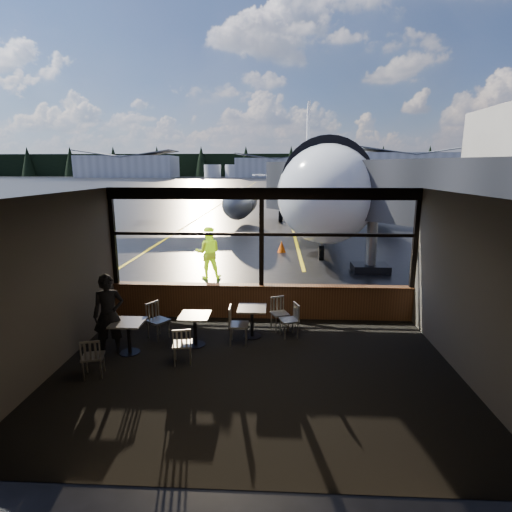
# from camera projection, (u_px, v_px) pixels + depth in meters

# --- Properties ---
(ground_plane) EXTENTS (520.00, 520.00, 0.00)m
(ground_plane) POSITION_uv_depth(u_px,v_px,m) (275.00, 182.00, 127.96)
(ground_plane) COLOR black
(ground_plane) RESTS_ON ground
(carpet_floor) EXTENTS (8.00, 6.00, 0.01)m
(carpet_floor) POSITION_uv_depth(u_px,v_px,m) (256.00, 372.00, 7.94)
(carpet_floor) COLOR black
(carpet_floor) RESTS_ON ground
(ceiling) EXTENTS (8.00, 6.00, 0.04)m
(ceiling) POSITION_uv_depth(u_px,v_px,m) (256.00, 195.00, 7.20)
(ceiling) COLOR #38332D
(ceiling) RESTS_ON ground
(wall_left) EXTENTS (0.04, 6.00, 3.50)m
(wall_left) POSITION_uv_depth(u_px,v_px,m) (51.00, 285.00, 7.77)
(wall_left) COLOR #514A40
(wall_left) RESTS_ON ground
(wall_right) EXTENTS (0.04, 6.00, 3.50)m
(wall_right) POSITION_uv_depth(u_px,v_px,m) (471.00, 291.00, 7.37)
(wall_right) COLOR #514A40
(wall_right) RESTS_ON ground
(wall_back) EXTENTS (8.00, 0.04, 3.50)m
(wall_back) POSITION_uv_depth(u_px,v_px,m) (243.00, 363.00, 4.64)
(wall_back) COLOR #514A40
(wall_back) RESTS_ON ground
(window_sill) EXTENTS (8.00, 0.28, 0.90)m
(window_sill) POSITION_uv_depth(u_px,v_px,m) (261.00, 302.00, 10.78)
(window_sill) COLOR #55301A
(window_sill) RESTS_ON ground
(window_header) EXTENTS (8.00, 0.18, 0.30)m
(window_header) POSITION_uv_depth(u_px,v_px,m) (262.00, 194.00, 10.16)
(window_header) COLOR black
(window_header) RESTS_ON ground
(mullion_left) EXTENTS (0.12, 0.12, 2.60)m
(mullion_left) POSITION_uv_depth(u_px,v_px,m) (113.00, 237.00, 10.60)
(mullion_left) COLOR black
(mullion_left) RESTS_ON ground
(mullion_centre) EXTENTS (0.12, 0.12, 2.60)m
(mullion_centre) POSITION_uv_depth(u_px,v_px,m) (262.00, 238.00, 10.40)
(mullion_centre) COLOR black
(mullion_centre) RESTS_ON ground
(mullion_right) EXTENTS (0.12, 0.12, 2.60)m
(mullion_right) POSITION_uv_depth(u_px,v_px,m) (416.00, 239.00, 10.21)
(mullion_right) COLOR black
(mullion_right) RESTS_ON ground
(window_transom) EXTENTS (8.00, 0.10, 0.08)m
(window_transom) POSITION_uv_depth(u_px,v_px,m) (262.00, 234.00, 10.38)
(window_transom) COLOR black
(window_transom) RESTS_ON ground
(airliner) EXTENTS (31.79, 37.51, 11.03)m
(airliner) POSITION_uv_depth(u_px,v_px,m) (314.00, 147.00, 28.42)
(airliner) COLOR white
(airliner) RESTS_ON ground_plane
(jet_bridge) EXTENTS (8.41, 10.28, 4.48)m
(jet_bridge) POSITION_uv_depth(u_px,v_px,m) (359.00, 214.00, 15.58)
(jet_bridge) COLOR #2B2B2E
(jet_bridge) RESTS_ON ground_plane
(cafe_table_near) EXTENTS (0.67, 0.67, 0.74)m
(cafe_table_near) POSITION_uv_depth(u_px,v_px,m) (252.00, 322.00, 9.55)
(cafe_table_near) COLOR #9C9890
(cafe_table_near) RESTS_ON carpet_floor
(cafe_table_mid) EXTENTS (0.67, 0.67, 0.74)m
(cafe_table_mid) POSITION_uv_depth(u_px,v_px,m) (195.00, 330.00, 9.08)
(cafe_table_mid) COLOR gray
(cafe_table_mid) RESTS_ON carpet_floor
(cafe_table_left) EXTENTS (0.67, 0.67, 0.73)m
(cafe_table_left) POSITION_uv_depth(u_px,v_px,m) (129.00, 338.00, 8.70)
(cafe_table_left) COLOR #AAA49C
(cafe_table_left) RESTS_ON carpet_floor
(chair_near_e) EXTENTS (0.58, 0.58, 0.84)m
(chair_near_e) POSITION_uv_depth(u_px,v_px,m) (289.00, 320.00, 9.54)
(chair_near_e) COLOR #B7B1A5
(chair_near_e) RESTS_ON carpet_floor
(chair_near_w) EXTENTS (0.50, 0.50, 0.91)m
(chair_near_w) POSITION_uv_depth(u_px,v_px,m) (239.00, 325.00, 9.16)
(chair_near_w) COLOR #B1ACA0
(chair_near_w) RESTS_ON carpet_floor
(chair_near_n) EXTENTS (0.59, 0.59, 0.83)m
(chair_near_n) POSITION_uv_depth(u_px,v_px,m) (280.00, 314.00, 9.98)
(chair_near_n) COLOR beige
(chair_near_n) RESTS_ON carpet_floor
(chair_mid_s) EXTENTS (0.53, 0.53, 0.83)m
(chair_mid_s) POSITION_uv_depth(u_px,v_px,m) (182.00, 345.00, 8.24)
(chair_mid_s) COLOR beige
(chair_mid_s) RESTS_ON carpet_floor
(chair_mid_w) EXTENTS (0.67, 0.67, 0.88)m
(chair_mid_w) POSITION_uv_depth(u_px,v_px,m) (158.00, 321.00, 9.45)
(chair_mid_w) COLOR #AFAA9E
(chair_mid_w) RESTS_ON carpet_floor
(chair_left_s) EXTENTS (0.55, 0.55, 0.83)m
(chair_left_s) POSITION_uv_depth(u_px,v_px,m) (93.00, 357.00, 7.70)
(chair_left_s) COLOR #B5AFA3
(chair_left_s) RESTS_ON carpet_floor
(passenger) EXTENTS (0.76, 0.63, 1.78)m
(passenger) POSITION_uv_depth(u_px,v_px,m) (109.00, 315.00, 8.60)
(passenger) COLOR black
(passenger) RESTS_ON carpet_floor
(ground_crew) EXTENTS (1.03, 0.86, 1.91)m
(ground_crew) POSITION_uv_depth(u_px,v_px,m) (208.00, 253.00, 14.66)
(ground_crew) COLOR #BFF219
(ground_crew) RESTS_ON ground_plane
(cone_nose) EXTENTS (0.41, 0.41, 0.56)m
(cone_nose) POSITION_uv_depth(u_px,v_px,m) (282.00, 247.00, 19.34)
(cone_nose) COLOR #EA5307
(cone_nose) RESTS_ON ground_plane
(hangar_left) EXTENTS (45.00, 18.00, 11.00)m
(hangar_left) POSITION_uv_depth(u_px,v_px,m) (128.00, 166.00, 188.77)
(hangar_left) COLOR silver
(hangar_left) RESTS_ON ground_plane
(hangar_mid) EXTENTS (38.00, 15.00, 10.00)m
(hangar_mid) POSITION_uv_depth(u_px,v_px,m) (276.00, 167.00, 190.31)
(hangar_mid) COLOR silver
(hangar_mid) RESTS_ON ground_plane
(hangar_right) EXTENTS (50.00, 20.00, 12.00)m
(hangar_right) POSITION_uv_depth(u_px,v_px,m) (408.00, 164.00, 180.32)
(hangar_right) COLOR silver
(hangar_right) RESTS_ON ground_plane
(fuel_tank_a) EXTENTS (8.00, 8.00, 6.00)m
(fuel_tank_a) POSITION_uv_depth(u_px,v_px,m) (213.00, 171.00, 189.29)
(fuel_tank_a) COLOR silver
(fuel_tank_a) RESTS_ON ground_plane
(fuel_tank_b) EXTENTS (8.00, 8.00, 6.00)m
(fuel_tank_b) POSITION_uv_depth(u_px,v_px,m) (233.00, 171.00, 188.79)
(fuel_tank_b) COLOR silver
(fuel_tank_b) RESTS_ON ground_plane
(fuel_tank_c) EXTENTS (8.00, 8.00, 6.00)m
(fuel_tank_c) POSITION_uv_depth(u_px,v_px,m) (255.00, 171.00, 188.30)
(fuel_tank_c) COLOR silver
(fuel_tank_c) RESTS_ON ground_plane
(treeline) EXTENTS (360.00, 3.00, 12.00)m
(treeline) POSITION_uv_depth(u_px,v_px,m) (276.00, 165.00, 214.49)
(treeline) COLOR black
(treeline) RESTS_ON ground_plane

